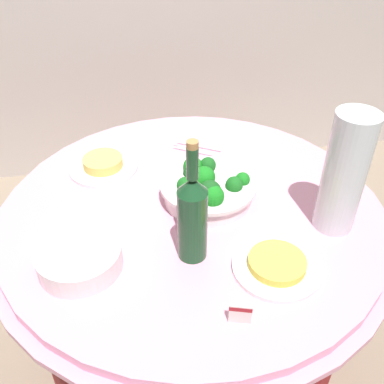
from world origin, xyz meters
TOP-DOWN VIEW (x-y plane):
  - ground_plane at (0.00, 0.00)m, footprint 6.00×6.00m
  - buffet_table at (0.00, 0.00)m, footprint 1.16×1.16m
  - broccoli_bowl at (0.05, 0.02)m, footprint 0.28×0.28m
  - plate_stack at (-0.31, -0.19)m, footprint 0.21×0.21m
  - wine_bottle at (-0.03, -0.19)m, footprint 0.07×0.07m
  - decorative_fruit_vase at (0.37, -0.15)m, footprint 0.11×0.11m
  - serving_tongs at (0.06, 0.30)m, footprint 0.16×0.12m
  - food_plate_noodles at (-0.25, 0.23)m, footprint 0.22×0.22m
  - food_plate_fried_egg at (0.16, -0.28)m, footprint 0.22×0.22m
  - label_placard_front at (0.03, -0.42)m, footprint 0.05×0.02m

SIDE VIEW (x-z plane):
  - ground_plane at x=0.00m, z-range 0.00..0.00m
  - buffet_table at x=0.00m, z-range 0.01..0.75m
  - serving_tongs at x=0.06m, z-range 0.74..0.75m
  - food_plate_fried_egg at x=0.16m, z-range 0.74..0.77m
  - food_plate_noodles at x=-0.25m, z-range 0.73..0.78m
  - plate_stack at x=-0.31m, z-range 0.74..0.80m
  - label_placard_front at x=0.03m, z-range 0.74..0.80m
  - broccoli_bowl at x=0.05m, z-range 0.73..0.84m
  - wine_bottle at x=-0.03m, z-range 0.70..1.04m
  - decorative_fruit_vase at x=0.37m, z-range 0.72..1.06m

